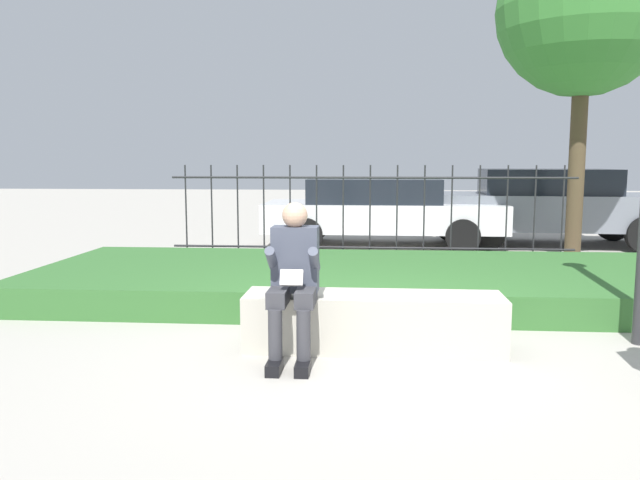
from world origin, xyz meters
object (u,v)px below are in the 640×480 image
at_px(car_parked_center, 380,210).
at_px(stone_bench, 373,325).
at_px(person_seated_reader, 294,274).
at_px(car_parked_right, 552,205).
at_px(tree_behind_fence, 585,10).

bearing_deg(car_parked_center, stone_bench, -91.25).
height_order(person_seated_reader, car_parked_right, car_parked_right).
xyz_separation_m(car_parked_center, tree_behind_fence, (3.03, -1.78, 3.20)).
bearing_deg(stone_bench, car_parked_right, 63.68).
bearing_deg(car_parked_right, person_seated_reader, -115.85).
height_order(car_parked_center, tree_behind_fence, tree_behind_fence).
relative_size(stone_bench, person_seated_reader, 1.72).
bearing_deg(car_parked_center, car_parked_right, 6.83).
xyz_separation_m(stone_bench, person_seated_reader, (-0.65, -0.31, 0.49)).
bearing_deg(stone_bench, car_parked_center, 88.51).
relative_size(person_seated_reader, tree_behind_fence, 0.24).
bearing_deg(stone_bench, person_seated_reader, -154.84).
distance_m(person_seated_reader, car_parked_right, 8.43).
xyz_separation_m(person_seated_reader, car_parked_center, (0.82, 6.96, -0.01)).
distance_m(person_seated_reader, car_parked_center, 7.01).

